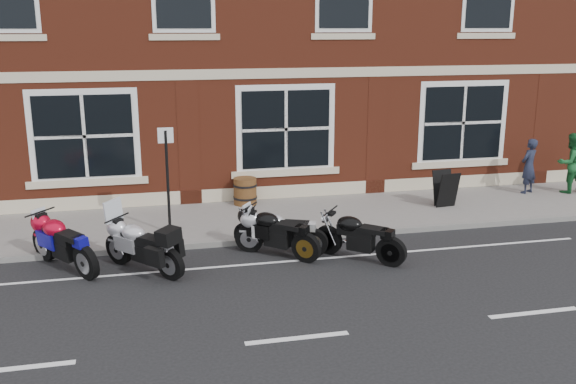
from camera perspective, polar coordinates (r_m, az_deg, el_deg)
name	(u,v)px	position (r m, az deg, el deg)	size (l,w,h in m)	color
ground	(261,267)	(12.60, -2.40, -6.70)	(80.00, 80.00, 0.00)	black
sidewalk	(238,220)	(15.38, -4.43, -2.51)	(30.00, 3.00, 0.12)	slate
kerb	(249,241)	(13.89, -3.46, -4.39)	(30.00, 0.16, 0.12)	slate
moto_touring_silver	(142,243)	(12.56, -12.85, -4.48)	(1.46, 1.61, 1.35)	black
moto_sport_red	(64,241)	(13.08, -19.30, -4.13)	(1.39, 1.84, 0.98)	black
moto_sport_black	(275,231)	(13.05, -1.16, -3.48)	(1.55, 1.49, 0.91)	black
moto_sport_silver	(280,230)	(13.17, -0.76, -3.43)	(1.82, 0.89, 0.87)	black
moto_naked_black	(358,235)	(12.91, 6.22, -3.81)	(1.53, 1.47, 0.90)	black
pedestrian_left	(529,166)	(18.59, 20.62, 2.17)	(0.55, 0.36, 1.50)	#1B1F31
pedestrian_right	(571,163)	(19.08, 23.82, 2.38)	(0.80, 0.62, 1.65)	#1A5B2A
a_board_sign	(445,189)	(16.67, 13.82, 0.28)	(0.54, 0.36, 0.90)	black
barrel_planter	(245,191)	(16.43, -3.83, 0.08)	(0.61, 0.61, 0.68)	#442A12
parking_sign	(167,173)	(14.10, -10.68, 1.66)	(0.33, 0.06, 2.35)	black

